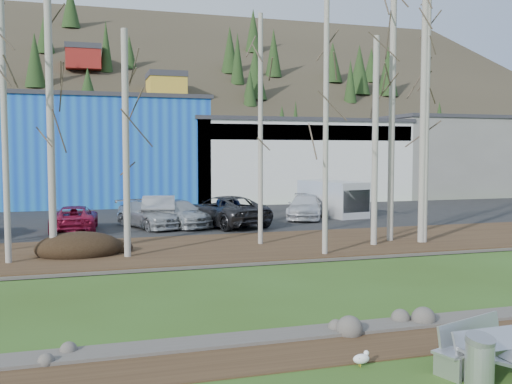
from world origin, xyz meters
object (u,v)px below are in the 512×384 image
object	(u,v)px
car_3	(149,214)
car_5	(159,210)
seagull	(362,358)
car_2	(75,218)
car_4	(229,211)
bench_damaged	(504,353)
car_9	(178,213)
car_6	(225,211)
van_white	(334,199)
car_7	(305,207)
bench_intact	(472,345)
litter_bin	(480,364)

from	to	relation	value
car_3	car_5	distance (m)	1.36
seagull	car_3	size ratio (longest dim) A/B	0.08
car_2	seagull	bearing A→B (deg)	108.34
seagull	car_4	xyz separation A→B (m)	(2.43, 20.47, 0.72)
bench_damaged	seagull	bearing A→B (deg)	151.41
bench_damaged	car_3	size ratio (longest dim) A/B	0.41
car_3	car_9	size ratio (longest dim) A/B	1.00
car_6	van_white	world-z (taller)	van_white
car_7	car_9	size ratio (longest dim) A/B	1.00
bench_intact	car_3	bearing A→B (deg)	82.06
car_3	car_4	xyz separation A→B (m)	(4.28, 0.07, 0.05)
seagull	car_6	xyz separation A→B (m)	(2.10, 20.02, 0.79)
bench_intact	bench_damaged	xyz separation A→B (m)	(0.32, -0.49, -0.02)
car_4	seagull	bearing A→B (deg)	-86.47
car_5	car_7	size ratio (longest dim) A/B	1.01
car_6	litter_bin	bearing A→B (deg)	70.40
litter_bin	car_2	distance (m)	22.71
bench_damaged	seagull	world-z (taller)	bench_damaged
car_6	car_9	size ratio (longest dim) A/B	1.21
car_9	car_5	bearing A→B (deg)	103.69
car_6	van_white	bearing A→B (deg)	-178.34
litter_bin	car_5	bearing A→B (deg)	96.62
car_4	car_5	bearing A→B (deg)	173.23
litter_bin	car_5	xyz separation A→B (m)	(-2.68, 23.06, 0.52)
bench_intact	van_white	size ratio (longest dim) A/B	0.36
bench_damaged	car_6	size ratio (longest dim) A/B	0.34
car_2	car_4	world-z (taller)	car_4
car_7	van_white	world-z (taller)	van_white
car_2	van_white	size ratio (longest dim) A/B	0.88
seagull	car_5	distance (m)	21.63
car_3	van_white	distance (m)	11.81
car_2	car_3	distance (m)	3.73
bench_damaged	car_4	size ratio (longest dim) A/B	0.45
car_6	van_white	xyz separation A→B (m)	(7.62, 2.72, 0.26)
car_9	van_white	world-z (taller)	van_white
litter_bin	car_2	bearing A→B (deg)	108.10
bench_damaged	car_7	world-z (taller)	car_7
bench_damaged	car_9	xyz separation A→B (m)	(-2.59, 21.56, 0.40)
bench_intact	car_2	world-z (taller)	car_2
van_white	car_2	bearing A→B (deg)	178.01
bench_damaged	litter_bin	world-z (taller)	bench_damaged
bench_intact	bench_damaged	world-z (taller)	bench_intact
car_7	car_2	bearing A→B (deg)	-146.72
car_7	van_white	bearing A→B (deg)	47.05
car_5	car_7	bearing A→B (deg)	-170.02
litter_bin	van_white	distance (m)	25.59
litter_bin	seagull	world-z (taller)	litter_bin
car_3	van_white	xyz separation A→B (m)	(11.57, 2.34, 0.37)
car_9	van_white	distance (m)	10.32
bench_intact	car_2	distance (m)	22.10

